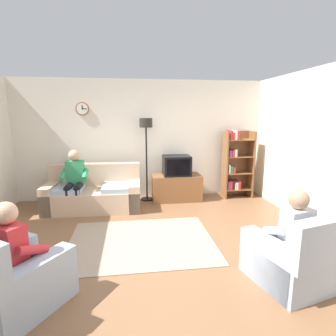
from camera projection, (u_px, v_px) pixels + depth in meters
ground_plane at (151, 249)px, 3.91m from camera, size 12.00×12.00×0.00m
back_wall_assembly at (142, 140)px, 6.23m from camera, size 6.20×0.17×2.70m
couch at (94, 194)px, 5.56m from camera, size 1.92×0.93×0.90m
tv_stand at (176, 187)px, 6.14m from camera, size 1.10×0.56×0.59m
tv at (177, 165)px, 6.02m from camera, size 0.60×0.49×0.44m
bookshelf at (235, 164)px, 6.30m from camera, size 0.68×0.36×1.58m
floor_lamp at (146, 137)px, 5.93m from camera, size 0.28×0.28×1.85m
armchair_near_window at (13, 282)px, 2.68m from camera, size 1.16×1.18×0.90m
armchair_near_bookshelf at (293, 259)px, 3.09m from camera, size 0.99×1.05×0.90m
area_rug at (141, 241)px, 4.15m from camera, size 2.20×1.70×0.01m
person_on_couch at (74, 178)px, 5.34m from camera, size 0.52×0.54×1.24m
person_in_left_armchair at (18, 249)px, 2.70m from camera, size 0.61×0.64×1.12m
person_in_right_armchair at (290, 231)px, 3.11m from camera, size 0.58×0.60×1.12m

